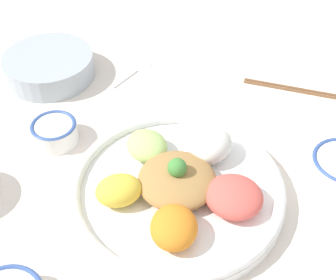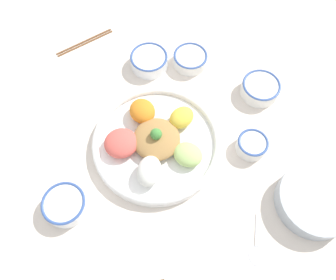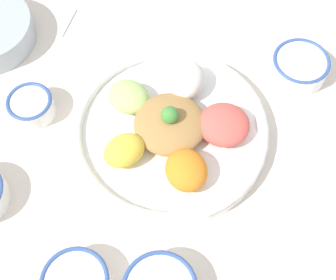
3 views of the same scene
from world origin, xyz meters
The scene contains 5 objects.
ground_plane centered at (0.00, 0.00, 0.00)m, with size 2.40×2.40×0.00m, color silver.
salad_platter centered at (-0.02, -0.03, 0.02)m, with size 0.36×0.36×0.09m.
rice_bowl_plain centered at (-0.26, -0.14, 0.02)m, with size 0.09×0.09×0.04m.
sauce_bowl_far centered at (0.11, 0.24, 0.02)m, with size 0.11×0.11×0.04m.
serving_spoon_main centered at (-0.37, 0.11, 0.00)m, with size 0.07×0.13×0.01m.
Camera 3 is at (0.23, -0.37, 0.77)m, focal length 50.00 mm.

